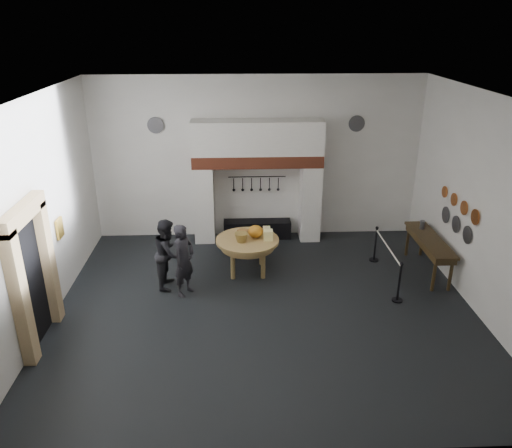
{
  "coord_description": "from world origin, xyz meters",
  "views": [
    {
      "loc": [
        -0.59,
        -9.38,
        5.86
      ],
      "look_at": [
        -0.13,
        1.45,
        1.35
      ],
      "focal_mm": 35.0,
      "sensor_mm": 36.0,
      "label": 1
    }
  ],
  "objects_px": {
    "iron_range": "(257,229)",
    "work_table": "(247,240)",
    "side_table": "(430,240)",
    "visitor_far": "(168,253)",
    "visitor_near": "(184,260)",
    "barrier_post_near": "(399,283)",
    "barrier_post_far": "(375,245)"
  },
  "relations": [
    {
      "from": "visitor_near",
      "to": "barrier_post_near",
      "type": "bearing_deg",
      "value": -64.72
    },
    {
      "from": "work_table",
      "to": "side_table",
      "type": "bearing_deg",
      "value": -2.7
    },
    {
      "from": "iron_range",
      "to": "work_table",
      "type": "distance_m",
      "value": 2.17
    },
    {
      "from": "iron_range",
      "to": "side_table",
      "type": "xyz_separation_m",
      "value": [
        4.1,
        -2.27,
        0.62
      ]
    },
    {
      "from": "visitor_far",
      "to": "barrier_post_near",
      "type": "height_order",
      "value": "visitor_far"
    },
    {
      "from": "visitor_near",
      "to": "barrier_post_far",
      "type": "xyz_separation_m",
      "value": [
        4.75,
        1.46,
        -0.39
      ]
    },
    {
      "from": "iron_range",
      "to": "barrier_post_far",
      "type": "relative_size",
      "value": 2.11
    },
    {
      "from": "visitor_near",
      "to": "side_table",
      "type": "distance_m",
      "value": 5.93
    },
    {
      "from": "visitor_far",
      "to": "barrier_post_near",
      "type": "distance_m",
      "value": 5.25
    },
    {
      "from": "visitor_near",
      "to": "iron_range",
      "type": "bearing_deg",
      "value": 1.76
    },
    {
      "from": "iron_range",
      "to": "work_table",
      "type": "bearing_deg",
      "value": -99.08
    },
    {
      "from": "work_table",
      "to": "visitor_far",
      "type": "relative_size",
      "value": 0.93
    },
    {
      "from": "side_table",
      "to": "work_table",
      "type": "bearing_deg",
      "value": 177.3
    },
    {
      "from": "visitor_near",
      "to": "barrier_post_far",
      "type": "distance_m",
      "value": 4.98
    },
    {
      "from": "work_table",
      "to": "side_table",
      "type": "height_order",
      "value": "side_table"
    },
    {
      "from": "side_table",
      "to": "barrier_post_near",
      "type": "bearing_deg",
      "value": -130.05
    },
    {
      "from": "side_table",
      "to": "visitor_far",
      "type": "bearing_deg",
      "value": -176.31
    },
    {
      "from": "iron_range",
      "to": "barrier_post_near",
      "type": "xyz_separation_m",
      "value": [
        2.97,
        -3.62,
        0.2
      ]
    },
    {
      "from": "work_table",
      "to": "side_table",
      "type": "distance_m",
      "value": 4.43
    },
    {
      "from": "visitor_far",
      "to": "visitor_near",
      "type": "bearing_deg",
      "value": -131.22
    },
    {
      "from": "barrier_post_near",
      "to": "visitor_near",
      "type": "bearing_deg",
      "value": 173.53
    },
    {
      "from": "iron_range",
      "to": "barrier_post_near",
      "type": "distance_m",
      "value": 4.69
    },
    {
      "from": "iron_range",
      "to": "visitor_far",
      "type": "bearing_deg",
      "value": -129.1
    },
    {
      "from": "iron_range",
      "to": "side_table",
      "type": "height_order",
      "value": "side_table"
    },
    {
      "from": "work_table",
      "to": "visitor_near",
      "type": "distance_m",
      "value": 1.77
    },
    {
      "from": "visitor_far",
      "to": "barrier_post_far",
      "type": "bearing_deg",
      "value": -74.57
    },
    {
      "from": "work_table",
      "to": "visitor_far",
      "type": "distance_m",
      "value": 1.95
    },
    {
      "from": "iron_range",
      "to": "side_table",
      "type": "bearing_deg",
      "value": -29.02
    },
    {
      "from": "work_table",
      "to": "barrier_post_far",
      "type": "xyz_separation_m",
      "value": [
        3.3,
        0.45,
        -0.39
      ]
    },
    {
      "from": "barrier_post_far",
      "to": "iron_range",
      "type": "bearing_deg",
      "value": 151.43
    },
    {
      "from": "visitor_far",
      "to": "barrier_post_far",
      "type": "distance_m",
      "value": 5.27
    },
    {
      "from": "work_table",
      "to": "barrier_post_near",
      "type": "xyz_separation_m",
      "value": [
        3.3,
        -1.55,
        -0.39
      ]
    }
  ]
}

